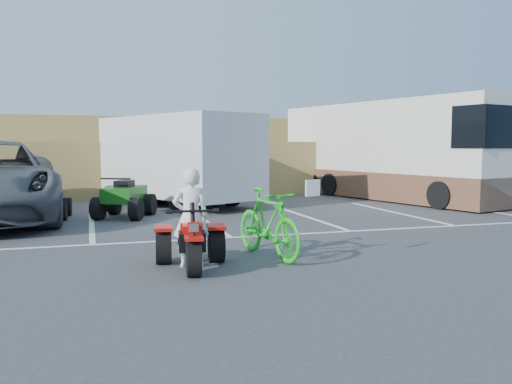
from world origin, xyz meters
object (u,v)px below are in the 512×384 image
object	(u,v)px
cargo_trailer	(177,157)
rv_motorhome	(389,158)
green_dirt_bike	(268,223)
quad_atv_blue	(48,219)
rider	(191,218)
quad_atv_green	(125,217)
red_trike_atv	(192,269)

from	to	relation	value
cargo_trailer	rv_motorhome	size ratio (longest dim) A/B	0.68
green_dirt_bike	quad_atv_blue	bearing A→B (deg)	109.65
quad_atv_blue	cargo_trailer	bearing A→B (deg)	36.81
green_dirt_bike	rider	bearing A→B (deg)	179.81
green_dirt_bike	cargo_trailer	distance (m)	8.58
quad_atv_green	rv_motorhome	bearing A→B (deg)	38.61
rv_motorhome	quad_atv_blue	bearing A→B (deg)	176.59
rider	quad_atv_blue	bearing A→B (deg)	-61.75
cargo_trailer	quad_atv_green	distance (m)	3.52
green_dirt_bike	quad_atv_green	world-z (taller)	green_dirt_bike
red_trike_atv	quad_atv_blue	xyz separation A→B (m)	(-2.50, 6.66, 0.00)
red_trike_atv	quad_atv_green	world-z (taller)	quad_atv_green
quad_atv_blue	quad_atv_green	bearing A→B (deg)	-4.74
red_trike_atv	rider	size ratio (longest dim) A/B	0.97
rv_motorhome	green_dirt_bike	bearing A→B (deg)	-145.30
red_trike_atv	quad_atv_blue	distance (m)	7.12
rider	quad_atv_green	size ratio (longest dim) A/B	0.93
rider	cargo_trailer	bearing A→B (deg)	-90.57
quad_atv_green	rider	bearing A→B (deg)	-60.66
green_dirt_bike	rv_motorhome	size ratio (longest dim) A/B	0.20
red_trike_atv	cargo_trailer	distance (m)	9.17
red_trike_atv	rv_motorhome	world-z (taller)	rv_motorhome
rider	rv_motorhome	size ratio (longest dim) A/B	0.16
rv_motorhome	quad_atv_blue	world-z (taller)	rv_motorhome
cargo_trailer	rv_motorhome	xyz separation A→B (m)	(7.44, -0.17, -0.07)
red_trike_atv	green_dirt_bike	bearing A→B (deg)	24.78
red_trike_atv	green_dirt_bike	size ratio (longest dim) A/B	0.77
rv_motorhome	red_trike_atv	bearing A→B (deg)	-148.76
rv_motorhome	quad_atv_green	world-z (taller)	rv_motorhome
quad_atv_blue	quad_atv_green	distance (m)	1.93
red_trike_atv	rv_motorhome	bearing A→B (deg)	52.61
red_trike_atv	quad_atv_green	xyz separation A→B (m)	(-0.59, 6.34, 0.00)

